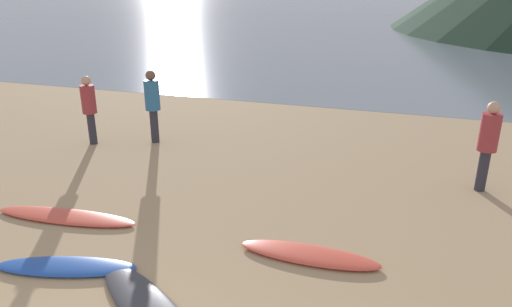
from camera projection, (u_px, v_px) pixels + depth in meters
ground_plane at (297, 132)px, 12.53m from camera, size 120.00×120.00×0.20m
ocean_water at (392, 10)px, 59.20m from camera, size 140.00×100.00×0.01m
surfboard_2 at (66, 216)px, 7.83m from camera, size 2.53×0.75×0.07m
surfboard_3 at (66, 267)px, 6.46m from camera, size 2.02×1.00×0.08m
surfboard_5 at (309, 255)px, 6.74m from camera, size 2.03×0.54×0.09m
person_1 at (152, 101)px, 11.14m from camera, size 0.35×0.35×1.75m
person_2 at (89, 105)px, 11.05m from camera, size 0.33×0.33×1.64m
person_3 at (488, 139)px, 8.54m from camera, size 0.35×0.35×1.72m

